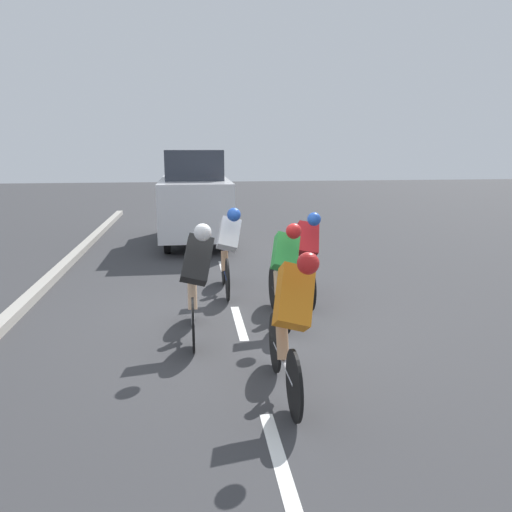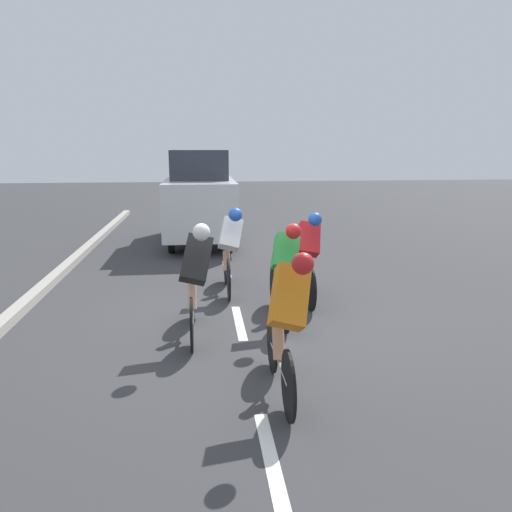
{
  "view_description": "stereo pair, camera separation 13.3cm",
  "coord_description": "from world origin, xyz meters",
  "px_view_note": "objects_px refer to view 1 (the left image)",
  "views": [
    {
      "loc": [
        0.64,
        6.59,
        2.4
      ],
      "look_at": [
        -0.24,
        -0.03,
        0.95
      ],
      "focal_mm": 35.0,
      "sensor_mm": 36.0,
      "label": 1
    },
    {
      "loc": [
        0.51,
        6.61,
        2.4
      ],
      "look_at": [
        -0.24,
        -0.03,
        0.95
      ],
      "focal_mm": 35.0,
      "sensor_mm": 36.0,
      "label": 2
    }
  ],
  "objects_px": {
    "cyclist_black": "(196,278)",
    "support_car": "(195,198)",
    "cyclist_white": "(228,248)",
    "cyclist_red": "(305,255)",
    "cyclist_orange": "(291,320)",
    "cyclist_green": "(283,270)"
  },
  "relations": [
    {
      "from": "cyclist_black",
      "to": "support_car",
      "type": "bearing_deg",
      "value": -90.74
    },
    {
      "from": "cyclist_black",
      "to": "cyclist_white",
      "type": "xyz_separation_m",
      "value": [
        -0.56,
        -1.97,
        -0.03
      ]
    },
    {
      "from": "cyclist_white",
      "to": "cyclist_red",
      "type": "bearing_deg",
      "value": 152.24
    },
    {
      "from": "cyclist_black",
      "to": "cyclist_orange",
      "type": "distance_m",
      "value": 1.89
    },
    {
      "from": "cyclist_green",
      "to": "support_car",
      "type": "xyz_separation_m",
      "value": [
        1.13,
        -6.23,
        0.41
      ]
    },
    {
      "from": "cyclist_green",
      "to": "cyclist_white",
      "type": "relative_size",
      "value": 1.01
    },
    {
      "from": "cyclist_green",
      "to": "cyclist_orange",
      "type": "relative_size",
      "value": 1.03
    },
    {
      "from": "cyclist_orange",
      "to": "support_car",
      "type": "xyz_separation_m",
      "value": [
        0.79,
        -8.39,
        0.37
      ]
    },
    {
      "from": "cyclist_black",
      "to": "cyclist_white",
      "type": "bearing_deg",
      "value": -105.77
    },
    {
      "from": "cyclist_black",
      "to": "cyclist_orange",
      "type": "xyz_separation_m",
      "value": [
        -0.88,
        1.67,
        -0.01
      ]
    },
    {
      "from": "cyclist_white",
      "to": "cyclist_black",
      "type": "bearing_deg",
      "value": 74.23
    },
    {
      "from": "support_car",
      "to": "cyclist_white",
      "type": "bearing_deg",
      "value": 95.65
    },
    {
      "from": "cyclist_black",
      "to": "cyclist_orange",
      "type": "bearing_deg",
      "value": 117.81
    },
    {
      "from": "cyclist_white",
      "to": "cyclist_green",
      "type": "bearing_deg",
      "value": 113.91
    },
    {
      "from": "cyclist_red",
      "to": "support_car",
      "type": "height_order",
      "value": "support_car"
    },
    {
      "from": "support_car",
      "to": "cyclist_red",
      "type": "bearing_deg",
      "value": 107.02
    },
    {
      "from": "support_car",
      "to": "cyclist_orange",
      "type": "bearing_deg",
      "value": 95.4
    },
    {
      "from": "cyclist_green",
      "to": "cyclist_orange",
      "type": "distance_m",
      "value": 2.18
    },
    {
      "from": "cyclist_black",
      "to": "cyclist_white",
      "type": "relative_size",
      "value": 0.99
    },
    {
      "from": "cyclist_orange",
      "to": "cyclist_green",
      "type": "bearing_deg",
      "value": -98.76
    },
    {
      "from": "cyclist_red",
      "to": "cyclist_green",
      "type": "distance_m",
      "value": 1.01
    },
    {
      "from": "cyclist_red",
      "to": "cyclist_black",
      "type": "distance_m",
      "value": 2.2
    }
  ]
}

